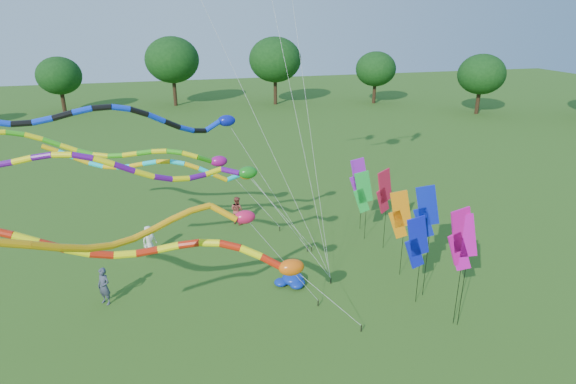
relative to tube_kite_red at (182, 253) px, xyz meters
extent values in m
plane|color=#285C18|center=(4.39, -1.61, -3.74)|extent=(160.00, 160.00, 0.00)
cylinder|color=#382314|center=(42.46, 40.47, -2.42)|extent=(0.50, 0.50, 2.63)
ellipsoid|color=#0E360F|center=(42.46, 40.47, 1.01)|extent=(5.55, 5.55, 4.72)
cylinder|color=#382314|center=(30.73, 49.77, -2.61)|extent=(0.50, 0.50, 2.26)
ellipsoid|color=#0E360F|center=(30.73, 49.77, 0.34)|extent=(4.77, 4.77, 4.06)
cylinder|color=#382314|center=(16.36, 54.05, -1.94)|extent=(0.50, 0.50, 3.58)
ellipsoid|color=#0E360F|center=(16.36, 54.05, 2.74)|extent=(7.57, 7.57, 6.43)
cylinder|color=#382314|center=(1.60, 54.28, -2.49)|extent=(0.50, 0.50, 2.50)
ellipsoid|color=#0E360F|center=(1.60, 54.28, 0.78)|extent=(5.28, 5.28, 4.48)
cylinder|color=#382314|center=(-12.35, 50.34, -1.94)|extent=(0.50, 0.50, 3.59)
ellipsoid|color=#0E360F|center=(-12.35, 50.34, 2.75)|extent=(7.59, 7.59, 6.45)
cylinder|color=black|center=(6.85, -1.56, -3.59)|extent=(0.05, 0.05, 0.30)
cylinder|color=silver|center=(5.45, -1.25, -2.07)|extent=(0.02, 0.02, 4.00)
ellipsoid|color=#F15F0C|center=(4.04, -0.94, -0.68)|extent=(1.02, 0.66, 0.66)
cylinder|color=red|center=(3.33, -0.68, -0.48)|extent=(0.30, 0.30, 0.91)
cylinder|color=#FFFA0D|center=(2.59, -0.34, -0.14)|extent=(0.30, 0.30, 0.87)
cylinder|color=red|center=(1.85, -0.02, 0.09)|extent=(0.30, 0.30, 0.82)
cylinder|color=#FFFA0D|center=(1.09, 0.24, 0.18)|extent=(0.30, 0.30, 0.80)
cylinder|color=red|center=(0.31, 0.44, 0.14)|extent=(0.30, 0.30, 0.80)
cylinder|color=#FFFA0D|center=(-0.47, 0.57, 0.02)|extent=(0.30, 0.30, 0.81)
cylinder|color=red|center=(-1.27, 0.63, -0.08)|extent=(0.30, 0.30, 0.81)
cylinder|color=#FFFA0D|center=(-2.09, 0.65, -0.11)|extent=(0.30, 0.30, 0.82)
cylinder|color=red|center=(-2.91, 0.64, 0.01)|extent=(0.30, 0.30, 0.84)
cylinder|color=#FFFA0D|center=(-3.72, 0.62, 0.25)|extent=(0.30, 0.30, 0.88)
cylinder|color=red|center=(-4.54, 0.63, 0.60)|extent=(0.30, 0.30, 0.89)
cylinder|color=#FFFA0D|center=(-5.35, 0.67, 0.96)|extent=(0.30, 0.30, 0.88)
cylinder|color=red|center=(-6.14, 0.76, 1.26)|extent=(0.30, 0.30, 0.84)
cylinder|color=black|center=(5.71, 0.63, -3.59)|extent=(0.05, 0.05, 0.30)
cylinder|color=silver|center=(4.02, -0.06, -0.96)|extent=(0.02, 0.02, 6.19)
ellipsoid|color=#D71749|center=(2.33, -0.74, 1.54)|extent=(0.79, 0.51, 0.51)
cylinder|color=#FFA50D|center=(1.56, -0.77, 1.82)|extent=(0.23, 0.23, 1.06)
cylinder|color=#FFA50D|center=(0.78, -0.80, 2.09)|extent=(0.23, 0.23, 0.74)
cylinder|color=#FFA50D|center=(0.10, -1.08, 2.02)|extent=(0.23, 0.23, 0.75)
cylinder|color=#FFA50D|center=(-0.56, -1.43, 1.89)|extent=(0.23, 0.23, 0.76)
cylinder|color=#FFA50D|center=(-1.19, -1.83, 1.79)|extent=(0.23, 0.23, 0.76)
cylinder|color=#FFA50D|center=(-1.80, -2.27, 1.79)|extent=(0.23, 0.23, 0.76)
cylinder|color=#FFA50D|center=(-2.42, -2.73, 1.93)|extent=(0.23, 0.23, 0.79)
cylinder|color=#FFA50D|center=(-3.03, -3.18, 2.20)|extent=(0.23, 0.23, 0.83)
cylinder|color=#FFA50D|center=(-3.65, -3.60, 2.55)|extent=(0.23, 0.23, 0.84)
cylinder|color=#FFA50D|center=(-4.29, -3.98, 2.90)|extent=(0.23, 0.23, 0.81)
cylinder|color=black|center=(6.89, 2.26, -3.59)|extent=(0.05, 0.05, 0.30)
cylinder|color=silver|center=(4.94, 2.21, -0.59)|extent=(0.02, 0.02, 6.93)
ellipsoid|color=#177F17|center=(2.99, 2.15, 2.27)|extent=(0.80, 0.52, 0.52)
cylinder|color=#580C84|center=(2.29, 2.36, 2.32)|extent=(0.23, 0.23, 0.83)
cylinder|color=#FFEE0D|center=(1.60, 2.50, 2.31)|extent=(0.23, 0.23, 0.71)
cylinder|color=#580C84|center=(0.92, 2.33, 2.22)|extent=(0.23, 0.23, 0.71)
cylinder|color=#FFEE0D|center=(0.24, 2.12, 2.25)|extent=(0.23, 0.23, 0.72)
cylinder|color=#580C84|center=(-0.44, 1.91, 2.41)|extent=(0.23, 0.23, 0.75)
cylinder|color=#FFEE0D|center=(-1.12, 1.72, 2.70)|extent=(0.23, 0.23, 0.78)
cylinder|color=#580C84|center=(-1.80, 1.57, 3.05)|extent=(0.23, 0.23, 0.78)
cylinder|color=#FFEE0D|center=(-2.48, 1.47, 3.39)|extent=(0.23, 0.23, 0.75)
cylinder|color=#580C84|center=(-3.17, 1.44, 3.63)|extent=(0.23, 0.23, 0.71)
cylinder|color=#FFEE0D|center=(-3.85, 1.49, 3.73)|extent=(0.23, 0.23, 0.69)
cylinder|color=#580C84|center=(-4.54, 1.59, 3.70)|extent=(0.23, 0.23, 0.71)
cylinder|color=#FFEE0D|center=(-5.23, 1.73, 3.57)|extent=(0.23, 0.23, 0.73)
cylinder|color=#580C84|center=(-5.92, 1.90, 3.43)|extent=(0.23, 0.23, 0.73)
cylinder|color=black|center=(6.76, 5.71, -3.59)|extent=(0.05, 0.05, 0.30)
cylinder|color=silver|center=(4.62, 4.98, 0.30)|extent=(0.02, 0.02, 8.76)
ellipsoid|color=#0B179F|center=(2.48, 4.25, 4.05)|extent=(0.78, 0.50, 0.50)
cylinder|color=#0E35E2|center=(1.83, 4.05, 3.89)|extent=(0.22, 0.22, 0.73)
cylinder|color=black|center=(1.23, 3.77, 3.79)|extent=(0.22, 0.22, 0.70)
cylinder|color=#0E35E2|center=(0.67, 3.38, 3.98)|extent=(0.22, 0.22, 0.73)
cylinder|color=black|center=(0.10, 3.02, 4.29)|extent=(0.22, 0.22, 0.76)
cylinder|color=#0E35E2|center=(-0.49, 2.70, 4.64)|extent=(0.22, 0.22, 0.75)
cylinder|color=black|center=(-1.09, 2.45, 4.96)|extent=(0.22, 0.22, 0.71)
cylinder|color=#0E35E2|center=(-1.72, 2.26, 5.18)|extent=(0.22, 0.22, 0.67)
cylinder|color=black|center=(-2.38, 2.14, 5.25)|extent=(0.22, 0.22, 0.67)
cylinder|color=#0E35E2|center=(-3.04, 2.07, 5.18)|extent=(0.22, 0.22, 0.69)
cylinder|color=black|center=(-3.72, 2.02, 5.04)|extent=(0.22, 0.22, 0.70)
cylinder|color=#0E35E2|center=(-4.41, 1.99, 4.91)|extent=(0.22, 0.22, 0.69)
cylinder|color=black|center=(-5.09, 1.95, 4.85)|extent=(0.22, 0.22, 0.68)
cylinder|color=#0E35E2|center=(-5.75, 1.88, 4.92)|extent=(0.22, 0.22, 0.68)
cylinder|color=black|center=(6.99, 5.66, -3.59)|extent=(0.05, 0.05, 0.30)
cylinder|color=silver|center=(5.29, 5.84, -1.29)|extent=(0.02, 0.02, 5.51)
ellipsoid|color=orange|center=(3.60, 6.03, 0.87)|extent=(0.78, 0.50, 0.50)
cylinder|color=#0EE3F0|center=(2.90, 5.91, 0.82)|extent=(0.23, 0.23, 0.78)
cylinder|color=yellow|center=(2.22, 5.72, 0.95)|extent=(0.23, 0.23, 0.76)
cylinder|color=#0EE3F0|center=(1.56, 5.72, 1.31)|extent=(0.23, 0.23, 0.75)
cylinder|color=yellow|center=(0.90, 5.79, 1.61)|extent=(0.23, 0.23, 0.71)
cylinder|color=#0EE3F0|center=(0.26, 5.92, 1.80)|extent=(0.23, 0.23, 0.67)
cylinder|color=yellow|center=(-0.38, 6.11, 1.84)|extent=(0.23, 0.23, 0.68)
cylinder|color=#0EE3F0|center=(-1.02, 6.35, 1.76)|extent=(0.23, 0.23, 0.70)
cylinder|color=yellow|center=(-1.65, 6.61, 1.61)|extent=(0.23, 0.23, 0.70)
cylinder|color=#0EE3F0|center=(-2.29, 6.87, 1.49)|extent=(0.23, 0.23, 0.69)
cylinder|color=yellow|center=(-2.92, 7.11, 1.46)|extent=(0.23, 0.23, 0.67)
cylinder|color=#0EE3F0|center=(-3.56, 7.30, 1.57)|extent=(0.23, 0.23, 0.69)
cylinder|color=yellow|center=(-4.21, 7.43, 1.81)|extent=(0.23, 0.23, 0.72)
cylinder|color=#0EE3F0|center=(-4.87, 7.49, 2.14)|extent=(0.23, 0.23, 0.75)
cylinder|color=yellow|center=(-5.53, 7.48, 2.47)|extent=(0.23, 0.23, 0.74)
cylinder|color=black|center=(5.93, 8.63, -3.59)|extent=(0.05, 0.05, 0.30)
cylinder|color=silver|center=(4.24, 8.77, -1.33)|extent=(0.02, 0.02, 5.44)
ellipsoid|color=#990D73|center=(2.55, 8.91, 0.80)|extent=(0.95, 0.61, 0.61)
cylinder|color=green|center=(1.79, 8.70, 1.03)|extent=(0.28, 0.28, 1.06)
cylinder|color=yellow|center=(0.99, 8.53, 1.38)|extent=(0.28, 0.28, 0.83)
cylinder|color=green|center=(0.21, 8.69, 1.56)|extent=(0.28, 0.28, 0.80)
cylinder|color=yellow|center=(-0.56, 8.90, 1.60)|extent=(0.28, 0.28, 0.80)
cylinder|color=green|center=(-1.33, 9.14, 1.52)|extent=(0.28, 0.28, 0.82)
cylinder|color=yellow|center=(-2.09, 9.40, 1.40)|extent=(0.28, 0.28, 0.82)
cylinder|color=green|center=(-2.86, 9.65, 1.31)|extent=(0.28, 0.28, 0.80)
cylinder|color=yellow|center=(-3.63, 9.85, 1.34)|extent=(0.28, 0.28, 0.80)
cylinder|color=green|center=(-4.40, 10.01, 1.50)|extent=(0.28, 0.28, 0.82)
cylinder|color=yellow|center=(-5.18, 10.10, 1.79)|extent=(0.28, 0.28, 0.86)
cylinder|color=green|center=(-5.97, 10.11, 2.14)|extent=(0.28, 0.28, 0.87)
cylinder|color=yellow|center=(-6.76, 10.07, 2.49)|extent=(0.28, 0.28, 0.86)
cylinder|color=green|center=(-7.56, 9.98, 2.75)|extent=(0.28, 0.28, 0.83)
cylinder|color=black|center=(6.89, 2.39, -3.59)|extent=(0.04, 0.04, 0.30)
cylinder|color=silver|center=(5.63, 3.19, 6.04)|extent=(0.01, 0.01, 19.20)
cylinder|color=black|center=(6.89, 2.39, -3.59)|extent=(0.04, 0.04, 0.30)
cylinder|color=silver|center=(2.64, 2.96, 6.47)|extent=(0.01, 0.01, 21.60)
cylinder|color=black|center=(6.89, 2.39, -3.59)|extent=(0.04, 0.04, 0.30)
cylinder|color=silver|center=(5.60, 4.30, 4.48)|extent=(0.01, 0.01, 16.50)
cylinder|color=black|center=(10.08, -0.17, -1.79)|extent=(0.02, 0.02, 3.90)
cube|color=#0E18C4|center=(9.86, -0.17, -0.44)|extent=(1.16, 0.12, 1.93)
cube|color=#0E18C4|center=(9.78, -0.16, -1.24)|extent=(1.01, 0.11, 1.51)
cylinder|color=black|center=(10.40, 6.38, -1.85)|extent=(0.02, 0.02, 3.78)
cube|color=green|center=(10.18, 6.41, -0.56)|extent=(1.16, 0.22, 1.93)
cube|color=green|center=(10.10, 6.42, -1.36)|extent=(1.01, 0.20, 1.51)
cylinder|color=black|center=(10.50, 2.20, -1.67)|extent=(0.02, 0.02, 4.13)
cube|color=orange|center=(10.29, 2.26, -0.20)|extent=(1.13, 0.41, 1.93)
cube|color=orange|center=(10.21, 2.29, -1.00)|extent=(0.99, 0.36, 1.51)
cylinder|color=black|center=(10.93, -2.15, -1.39)|extent=(0.02, 0.02, 4.70)
cube|color=#DA0CAB|center=(10.73, -2.06, 0.36)|extent=(1.08, 0.56, 1.93)
cube|color=#DA0CAB|center=(10.66, -2.03, -0.44)|extent=(0.95, 0.49, 1.51)
cylinder|color=black|center=(10.68, 7.71, -1.67)|extent=(0.02, 0.02, 4.13)
cube|color=purple|center=(10.46, 7.73, -0.21)|extent=(1.16, 0.17, 1.93)
cube|color=purple|center=(10.38, 7.73, -1.01)|extent=(1.01, 0.16, 1.51)
cylinder|color=black|center=(10.95, 5.06, -1.59)|extent=(0.02, 0.02, 4.30)
cube|color=red|center=(10.74, 4.98, -0.04)|extent=(1.11, 0.48, 1.93)
cube|color=red|center=(10.67, 4.95, -0.84)|extent=(0.97, 0.42, 1.51)
cylinder|color=black|center=(10.65, 0.22, -1.20)|extent=(0.02, 0.02, 5.06)
cube|color=#0D1FB6|center=(10.45, 0.30, 0.73)|extent=(1.11, 0.47, 1.93)
cube|color=#0D1FB6|center=(10.37, 0.33, -0.07)|extent=(0.97, 0.42, 1.51)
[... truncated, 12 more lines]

